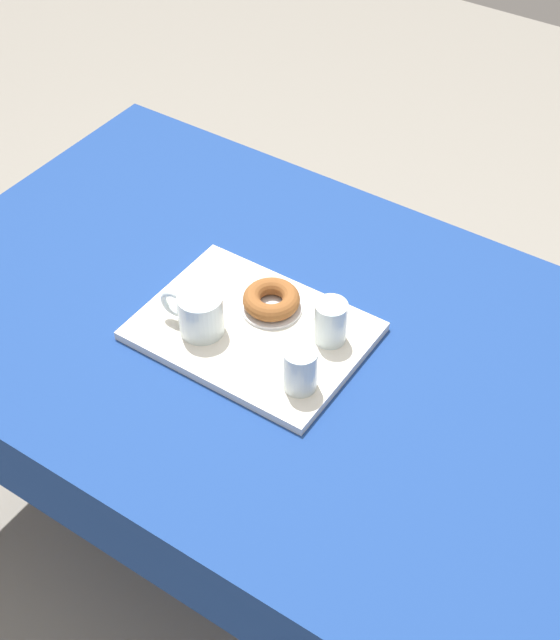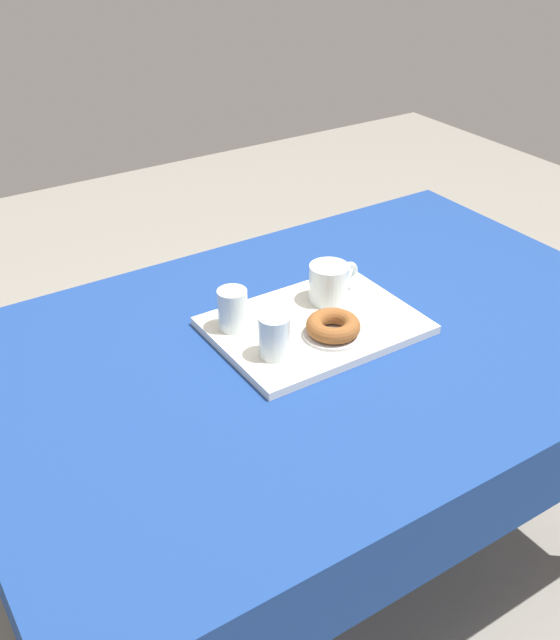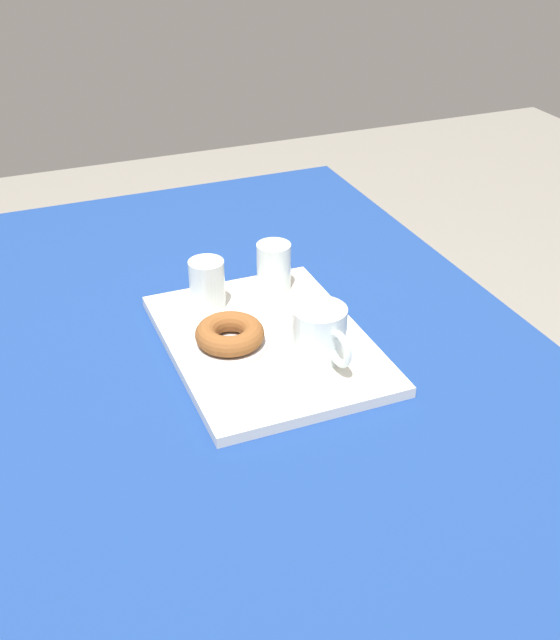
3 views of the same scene
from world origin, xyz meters
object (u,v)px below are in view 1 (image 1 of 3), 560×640
(tea_mug_left, at_px, (200,314))
(water_glass_far, at_px, (331,323))
(water_glass_near, at_px, (300,371))
(donut_plate_left, at_px, (270,307))
(sugar_donut_left, at_px, (270,299))
(serving_tray, at_px, (253,331))
(dining_table, at_px, (264,355))

(tea_mug_left, distance_m, water_glass_far, 0.24)
(water_glass_near, bearing_deg, water_glass_far, 97.65)
(water_glass_far, distance_m, donut_plate_left, 0.14)
(sugar_donut_left, bearing_deg, donut_plate_left, 0.00)
(serving_tray, distance_m, water_glass_near, 0.18)
(dining_table, relative_size, serving_tray, 3.47)
(dining_table, xyz_separation_m, sugar_donut_left, (-0.00, 0.03, 0.13))
(donut_plate_left, xyz_separation_m, sugar_donut_left, (0.00, 0.00, 0.02))
(sugar_donut_left, bearing_deg, dining_table, -84.93)
(tea_mug_left, relative_size, donut_plate_left, 1.08)
(dining_table, relative_size, donut_plate_left, 12.15)
(dining_table, xyz_separation_m, water_glass_far, (0.14, 0.02, 0.15))
(water_glass_far, bearing_deg, tea_mug_left, -151.89)
(dining_table, relative_size, tea_mug_left, 11.24)
(serving_tray, height_order, donut_plate_left, donut_plate_left)
(water_glass_far, bearing_deg, donut_plate_left, 177.24)
(dining_table, distance_m, water_glass_far, 0.20)
(sugar_donut_left, bearing_deg, tea_mug_left, -121.94)
(dining_table, bearing_deg, water_glass_near, -34.88)
(dining_table, distance_m, tea_mug_left, 0.19)
(dining_table, relative_size, water_glass_near, 16.77)
(water_glass_near, height_order, water_glass_far, same)
(water_glass_far, height_order, donut_plate_left, water_glass_far)
(serving_tray, xyz_separation_m, donut_plate_left, (-0.00, 0.06, 0.01))
(water_glass_near, xyz_separation_m, donut_plate_left, (-0.16, 0.14, -0.04))
(serving_tray, xyz_separation_m, sugar_donut_left, (-0.00, 0.06, 0.03))
(water_glass_near, distance_m, donut_plate_left, 0.21)
(water_glass_near, height_order, donut_plate_left, water_glass_near)
(tea_mug_left, relative_size, sugar_donut_left, 1.17)
(dining_table, height_order, water_glass_far, water_glass_far)
(donut_plate_left, bearing_deg, serving_tray, -86.60)
(water_glass_near, bearing_deg, donut_plate_left, 138.82)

